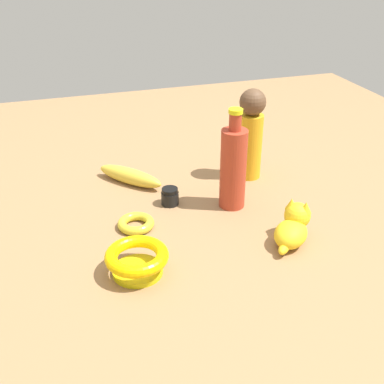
% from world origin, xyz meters
% --- Properties ---
extents(ground, '(2.00, 2.00, 0.00)m').
position_xyz_m(ground, '(0.00, 0.00, 0.00)').
color(ground, '#936D47').
extents(cat_figurine, '(0.11, 0.11, 0.09)m').
position_xyz_m(cat_figurine, '(0.18, 0.17, 0.04)').
color(cat_figurine, yellow).
rests_on(cat_figurine, ground).
extents(person_figure_adult, '(0.07, 0.07, 0.24)m').
position_xyz_m(person_figure_adult, '(-0.14, 0.21, 0.13)').
color(person_figure_adult, gold).
rests_on(person_figure_adult, ground).
extents(bowl, '(0.12, 0.12, 0.05)m').
position_xyz_m(bowl, '(0.19, -0.17, 0.03)').
color(bowl, '#CAC00F').
rests_on(bowl, ground).
extents(bangle, '(0.08, 0.08, 0.02)m').
position_xyz_m(bangle, '(0.02, -0.14, 0.01)').
color(bangle, gold).
rests_on(bangle, ground).
extents(nail_polish_jar, '(0.04, 0.04, 0.04)m').
position_xyz_m(nail_polish_jar, '(-0.06, -0.04, 0.02)').
color(nail_polish_jar, black).
rests_on(nail_polish_jar, ground).
extents(banana, '(0.18, 0.16, 0.04)m').
position_xyz_m(banana, '(-0.19, -0.11, 0.02)').
color(banana, gold).
rests_on(banana, ground).
extents(bottle_tall, '(0.06, 0.06, 0.25)m').
position_xyz_m(bottle_tall, '(-0.01, 0.10, 0.10)').
color(bottle_tall, '#AB3722').
rests_on(bottle_tall, ground).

